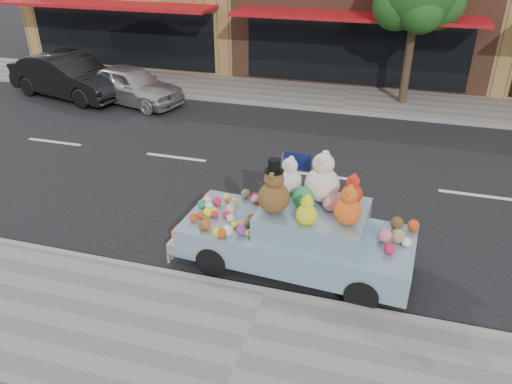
% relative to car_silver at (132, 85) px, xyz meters
% --- Properties ---
extents(ground, '(120.00, 120.00, 0.00)m').
position_rel_car_silver_xyz_m(ground, '(7.47, -3.97, -0.68)').
color(ground, black).
rests_on(ground, ground).
extents(near_sidewalk, '(60.00, 3.00, 0.12)m').
position_rel_car_silver_xyz_m(near_sidewalk, '(7.47, -10.47, -0.62)').
color(near_sidewalk, gray).
rests_on(near_sidewalk, ground).
extents(far_sidewalk, '(60.00, 3.00, 0.12)m').
position_rel_car_silver_xyz_m(far_sidewalk, '(7.47, 2.53, -0.62)').
color(far_sidewalk, gray).
rests_on(far_sidewalk, ground).
extents(near_kerb, '(60.00, 0.12, 0.13)m').
position_rel_car_silver_xyz_m(near_kerb, '(7.47, -8.97, -0.62)').
color(near_kerb, gray).
rests_on(near_kerb, ground).
extents(far_kerb, '(60.00, 0.12, 0.13)m').
position_rel_car_silver_xyz_m(far_kerb, '(7.47, 1.03, -0.62)').
color(far_kerb, gray).
rests_on(far_kerb, ground).
extents(car_silver, '(4.27, 2.56, 1.36)m').
position_rel_car_silver_xyz_m(car_silver, '(0.00, 0.00, 0.00)').
color(car_silver, silver).
rests_on(car_silver, ground).
extents(car_dark, '(5.13, 2.85, 1.60)m').
position_rel_car_silver_xyz_m(car_dark, '(-2.61, 0.03, 0.12)').
color(car_dark, black).
rests_on(car_dark, ground).
extents(art_car, '(4.59, 2.03, 2.37)m').
position_rel_car_silver_xyz_m(art_car, '(7.82, -7.96, 0.14)').
color(art_car, black).
rests_on(art_car, ground).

